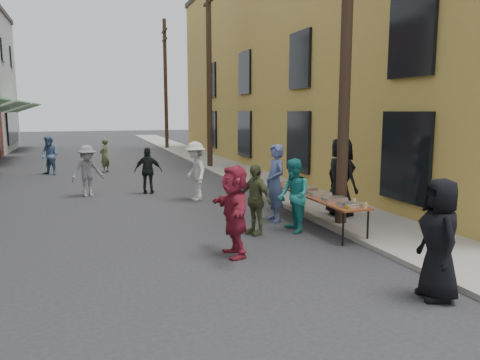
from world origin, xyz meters
TOP-DOWN VIEW (x-y plane):
  - ground at (0.00, 0.00)m, footprint 120.00×120.00m
  - sidewalk at (5.00, 15.00)m, footprint 2.20×60.00m
  - building_ochre at (11.10, 14.00)m, footprint 10.00×28.00m
  - utility_pole_near at (4.30, 3.00)m, footprint 0.26×0.26m
  - utility_pole_mid at (4.30, 15.00)m, footprint 0.26×0.26m
  - utility_pole_far at (4.30, 27.00)m, footprint 0.26×0.26m
  - serving_table at (3.80, 3.45)m, footprint 0.70×4.00m
  - catering_tray_sausage at (3.80, 1.80)m, footprint 0.50×0.33m
  - catering_tray_foil_b at (3.80, 2.45)m, footprint 0.50×0.33m
  - catering_tray_buns at (3.80, 3.15)m, footprint 0.50×0.33m
  - catering_tray_foil_d at (3.80, 3.85)m, footprint 0.50×0.33m
  - catering_tray_buns_end at (3.80, 4.55)m, footprint 0.50×0.33m
  - condiment_jar_a at (3.58, 1.50)m, footprint 0.07×0.07m
  - condiment_jar_b at (3.58, 1.60)m, footprint 0.07×0.07m
  - condiment_jar_c at (3.58, 1.70)m, footprint 0.07×0.07m
  - cup_stack at (4.00, 1.55)m, footprint 0.08×0.08m
  - guest_front_a at (3.40, -1.22)m, footprint 0.79×0.99m
  - guest_front_b at (3.05, 4.03)m, footprint 0.50×0.72m
  - guest_front_c at (3.03, 2.91)m, footprint 0.69×0.86m
  - guest_front_d at (1.81, 7.31)m, footprint 0.78×1.22m
  - guest_front_e at (2.15, 3.01)m, footprint 0.70×0.99m
  - guest_queue_back at (1.23, 1.66)m, footprint 0.56×1.62m
  - server at (4.68, 3.67)m, footprint 0.78×1.05m
  - passerby_left at (-1.31, 9.04)m, footprint 1.21×0.96m
  - passerby_mid at (0.59, 8.92)m, footprint 0.96×0.58m
  - passerby_right at (-0.53, 14.92)m, footprint 0.61×0.66m
  - passerby_far at (-2.77, 14.90)m, footprint 1.02×0.98m

SIDE VIEW (x-z plane):
  - ground at x=0.00m, z-range 0.00..0.00m
  - sidewalk at x=5.00m, z-range 0.00..0.10m
  - serving_table at x=3.80m, z-range 0.34..1.09m
  - passerby_right at x=-0.53m, z-range 0.00..1.50m
  - passerby_mid at x=0.59m, z-range 0.00..1.53m
  - guest_front_e at x=2.15m, z-range 0.00..1.57m
  - catering_tray_sausage at x=3.80m, z-range 0.75..0.83m
  - catering_tray_foil_b at x=3.80m, z-range 0.75..0.83m
  - catering_tray_buns at x=3.80m, z-range 0.75..0.83m
  - catering_tray_foil_d at x=3.80m, z-range 0.75..0.83m
  - catering_tray_buns_end at x=3.80m, z-range 0.75..0.83m
  - condiment_jar_a at x=3.58m, z-range 0.75..0.83m
  - condiment_jar_b at x=3.58m, z-range 0.75..0.83m
  - condiment_jar_c at x=3.58m, z-range 0.75..0.83m
  - cup_stack at x=4.00m, z-range 0.75..0.87m
  - passerby_left at x=-1.31m, z-range 0.00..1.64m
  - passerby_far at x=-2.77m, z-range 0.00..1.66m
  - guest_front_c at x=3.03m, z-range 0.00..1.67m
  - guest_queue_back at x=1.23m, z-range 0.00..1.73m
  - guest_front_a at x=3.40m, z-range 0.00..1.78m
  - guest_front_d at x=1.81m, z-range 0.00..1.79m
  - guest_front_b at x=3.05m, z-range 0.00..1.91m
  - server at x=4.68m, z-range 0.10..2.06m
  - utility_pole_near at x=4.30m, z-range 0.00..9.00m
  - utility_pole_mid at x=4.30m, z-range 0.00..9.00m
  - utility_pole_far at x=4.30m, z-range 0.00..9.00m
  - building_ochre at x=11.10m, z-range 0.00..10.00m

